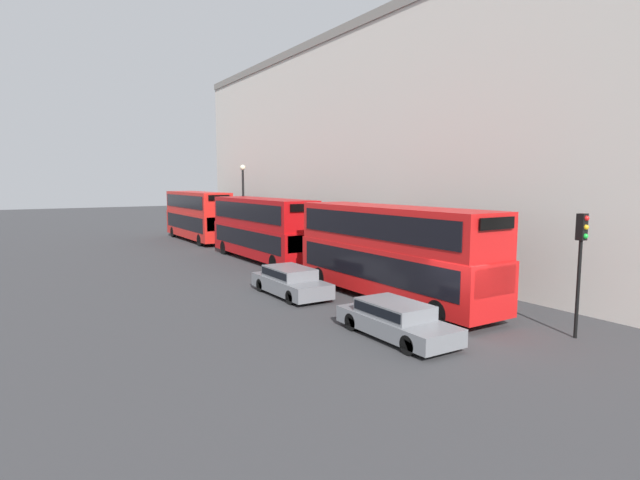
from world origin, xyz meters
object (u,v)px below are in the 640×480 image
(bus_second_in_queue, at_px, (262,226))
(car_hatchback, at_px, (290,281))
(pedestrian, at_px, (473,289))
(bus_third_in_queue, at_px, (197,214))
(car_dark_sedan, at_px, (396,319))
(bus_leading, at_px, (391,249))
(traffic_light, at_px, (581,250))

(bus_second_in_queue, distance_m, car_hatchback, 10.91)
(bus_second_in_queue, bearing_deg, pedestrian, -82.53)
(bus_third_in_queue, relative_size, car_dark_sedan, 2.38)
(bus_leading, distance_m, bus_second_in_queue, 13.46)
(bus_third_in_queue, distance_m, car_dark_sedan, 31.62)
(bus_leading, height_order, car_dark_sedan, bus_leading)
(car_dark_sedan, bearing_deg, bus_leading, 51.96)
(traffic_light, bearing_deg, car_dark_sedan, 147.69)
(car_dark_sedan, height_order, car_hatchback, car_hatchback)
(bus_third_in_queue, height_order, pedestrian, bus_third_in_queue)
(bus_leading, distance_m, car_dark_sedan, 5.77)
(traffic_light, bearing_deg, pedestrian, 86.41)
(car_hatchback, relative_size, traffic_light, 1.11)
(car_dark_sedan, xyz_separation_m, traffic_light, (5.24, -3.31, 2.40))
(bus_second_in_queue, xyz_separation_m, car_dark_sedan, (-3.40, -17.80, -1.66))
(bus_leading, height_order, car_hatchback, bus_leading)
(traffic_light, bearing_deg, bus_leading, 103.50)
(car_dark_sedan, relative_size, pedestrian, 2.70)
(bus_second_in_queue, xyz_separation_m, car_hatchback, (-3.40, -10.24, -1.62))
(bus_leading, bearing_deg, car_hatchback, 136.58)
(bus_leading, xyz_separation_m, traffic_light, (1.84, -7.66, 0.72))
(bus_third_in_queue, distance_m, traffic_light, 34.76)
(car_hatchback, bearing_deg, traffic_light, -64.28)
(bus_third_in_queue, bearing_deg, car_hatchback, -98.12)
(car_dark_sedan, distance_m, traffic_light, 6.65)
(bus_third_in_queue, xyz_separation_m, pedestrian, (2.14, -29.90, -1.63))
(bus_third_in_queue, height_order, car_hatchback, bus_third_in_queue)
(bus_third_in_queue, relative_size, pedestrian, 6.44)
(bus_second_in_queue, xyz_separation_m, traffic_light, (1.84, -21.12, 0.74))
(pedestrian, bearing_deg, bus_third_in_queue, 94.09)
(bus_third_in_queue, bearing_deg, bus_second_in_queue, -90.00)
(pedestrian, bearing_deg, traffic_light, -93.59)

